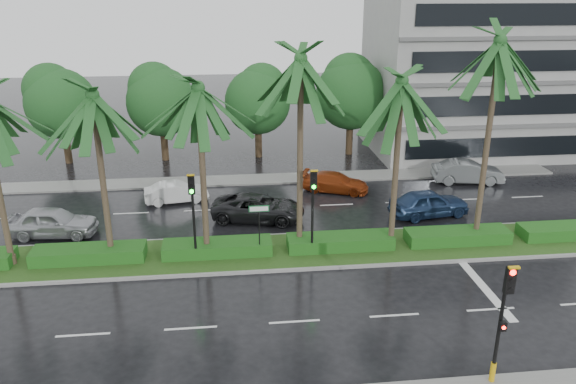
{
  "coord_description": "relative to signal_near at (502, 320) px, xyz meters",
  "views": [
    {
      "loc": [
        -2.32,
        -23.59,
        12.34
      ],
      "look_at": [
        0.47,
        1.5,
        2.98
      ],
      "focal_mm": 35.0,
      "sensor_mm": 36.0,
      "label": 1
    }
  ],
  "objects": [
    {
      "name": "bg_trees",
      "position": [
        -5.4,
        26.98,
        2.23
      ],
      "size": [
        33.1,
        5.3,
        7.66
      ],
      "color": "#322917",
      "rests_on": "ground"
    },
    {
      "name": "car_grey",
      "position": [
        7.34,
        19.39,
        -1.75
      ],
      "size": [
        2.21,
        4.73,
        1.5
      ],
      "primitive_type": "imported",
      "rotation": [
        0.0,
        0.0,
        1.43
      ],
      "color": "slate",
      "rests_on": "ground"
    },
    {
      "name": "car_red",
      "position": [
        -1.66,
        18.71,
        -1.9
      ],
      "size": [
        3.09,
        4.53,
        1.22
      ],
      "primitive_type": "imported",
      "rotation": [
        0.0,
        0.0,
        1.21
      ],
      "color": "maroon",
      "rests_on": "ground"
    },
    {
      "name": "median",
      "position": [
        -6.0,
        10.39,
        -2.42
      ],
      "size": [
        36.0,
        4.0,
        0.15
      ],
      "color": "gray",
      "rests_on": "ground"
    },
    {
      "name": "ground",
      "position": [
        -6.0,
        9.39,
        -2.5
      ],
      "size": [
        120.0,
        120.0,
        0.0
      ],
      "primitive_type": "plane",
      "color": "black",
      "rests_on": "ground"
    },
    {
      "name": "signal_near",
      "position": [
        0.0,
        0.0,
        0.0
      ],
      "size": [
        0.34,
        0.45,
        4.36
      ],
      "color": "black",
      "rests_on": "near_sidewalk"
    },
    {
      "name": "lane_markings",
      "position": [
        -2.96,
        8.96,
        -2.5
      ],
      "size": [
        34.0,
        13.06,
        0.01
      ],
      "color": "silver",
      "rests_on": "ground"
    },
    {
      "name": "palm_row",
      "position": [
        -7.24,
        10.41,
        5.45
      ],
      "size": [
        26.3,
        4.2,
        10.67
      ],
      "color": "#403725",
      "rests_on": "median"
    },
    {
      "name": "signal_median_left",
      "position": [
        -10.0,
        9.69,
        0.49
      ],
      "size": [
        0.34,
        0.42,
        4.36
      ],
      "color": "black",
      "rests_on": "median"
    },
    {
      "name": "car_darkgrey",
      "position": [
        -6.77,
        14.67,
        -1.79
      ],
      "size": [
        3.43,
        5.51,
        1.42
      ],
      "primitive_type": "imported",
      "rotation": [
        0.0,
        0.0,
        1.35
      ],
      "color": "black",
      "rests_on": "ground"
    },
    {
      "name": "car_blue",
      "position": [
        2.84,
        14.18,
        -1.74
      ],
      "size": [
        2.51,
        4.72,
        1.53
      ],
      "primitive_type": "imported",
      "rotation": [
        0.0,
        0.0,
        1.73
      ],
      "color": "navy",
      "rests_on": "ground"
    },
    {
      "name": "hedge",
      "position": [
        -6.0,
        10.39,
        -2.05
      ],
      "size": [
        35.2,
        1.4,
        0.6
      ],
      "color": "#1C4614",
      "rests_on": "median"
    },
    {
      "name": "far_sidewalk",
      "position": [
        -6.0,
        21.39,
        -2.44
      ],
      "size": [
        40.0,
        2.0,
        0.12
      ],
      "primitive_type": "cube",
      "color": "slate",
      "rests_on": "ground"
    },
    {
      "name": "car_silver",
      "position": [
        -17.53,
        13.72,
        -1.73
      ],
      "size": [
        2.19,
        4.66,
        1.54
      ],
      "primitive_type": "imported",
      "rotation": [
        0.0,
        0.0,
        1.49
      ],
      "color": "#A5A7AD",
      "rests_on": "ground"
    },
    {
      "name": "signal_median_right",
      "position": [
        -4.5,
        9.69,
        0.49
      ],
      "size": [
        0.34,
        0.42,
        4.36
      ],
      "color": "black",
      "rests_on": "median"
    },
    {
      "name": "car_white",
      "position": [
        -11.5,
        17.93,
        -1.88
      ],
      "size": [
        1.93,
        3.94,
        1.24
      ],
      "primitive_type": "imported",
      "rotation": [
        0.0,
        0.0,
        1.74
      ],
      "color": "silver",
      "rests_on": "ground"
    },
    {
      "name": "street_sign",
      "position": [
        -7.0,
        9.87,
        -0.38
      ],
      "size": [
        0.95,
        0.09,
        2.6
      ],
      "color": "black",
      "rests_on": "median"
    },
    {
      "name": "building",
      "position": [
        11.0,
        27.39,
        3.5
      ],
      "size": [
        16.0,
        10.0,
        12.0
      ],
      "primitive_type": "cube",
      "color": "gray",
      "rests_on": "ground"
    }
  ]
}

